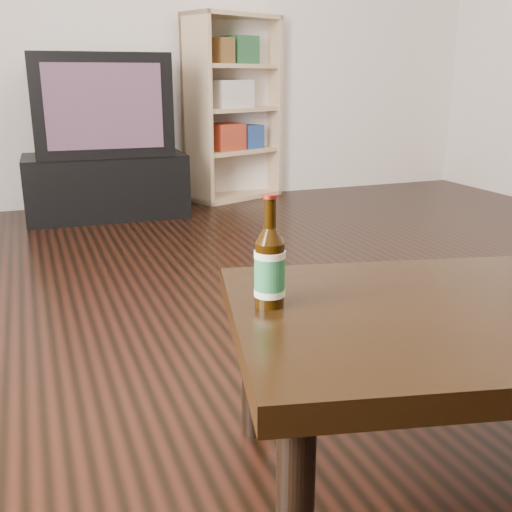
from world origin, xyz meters
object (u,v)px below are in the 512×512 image
object	(u,v)px
coffee_table	(500,329)
beer_bottle	(270,268)
tv	(101,105)
tv_stand	(106,185)
bookshelf	(230,106)

from	to	relation	value
coffee_table	beer_bottle	distance (m)	0.51
tv	coffee_table	xyz separation A→B (m)	(0.43, -3.05, -0.34)
tv	tv_stand	bearing A→B (deg)	90.00
tv_stand	tv	distance (m)	0.51
tv	coffee_table	size ratio (longest dim) A/B	0.67
beer_bottle	coffee_table	bearing A→B (deg)	-20.46
tv_stand	tv	world-z (taller)	tv
tv_stand	coffee_table	xyz separation A→B (m)	(0.43, -3.05, 0.17)
tv_stand	coffee_table	bearing A→B (deg)	-80.05
coffee_table	bookshelf	bearing A→B (deg)	80.99
bookshelf	coffee_table	distance (m)	3.43
coffee_table	beer_bottle	bearing A→B (deg)	159.54
tv_stand	beer_bottle	distance (m)	2.90
tv	beer_bottle	xyz separation A→B (m)	(-0.03, -2.88, -0.21)
beer_bottle	bookshelf	bearing A→B (deg)	72.78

